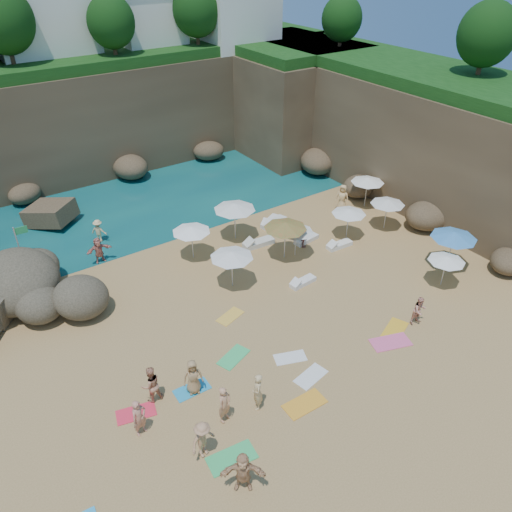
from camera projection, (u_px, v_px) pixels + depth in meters
ground at (257, 330)px, 24.71m from camera, size 120.00×120.00×0.00m
seawater at (71, 147)px, 45.41m from camera, size 120.00×120.00×0.00m
cliff_back at (104, 114)px, 40.71m from camera, size 44.00×8.00×8.00m
cliff_right at (407, 132)px, 37.01m from camera, size 8.00×30.00×8.00m
cliff_corner at (287, 99)px, 44.35m from camera, size 10.00×12.00×8.00m
clifftop_buildings at (97, 14)px, 37.75m from camera, size 28.48×9.48×7.00m
clifftop_trees at (154, 22)px, 34.26m from camera, size 35.60×23.82×4.40m
rock_outcrop at (19, 313)px, 25.78m from camera, size 8.16×6.87×2.83m
flag_pole at (22, 248)px, 26.81m from camera, size 0.70×0.08×3.57m
parasol_0 at (191, 229)px, 29.06m from camera, size 2.28×2.28×2.15m
parasol_1 at (235, 206)px, 30.78m from camera, size 2.63×2.63×2.49m
parasol_2 at (349, 211)px, 31.11m from camera, size 2.16×2.16×2.04m
parasol_3 at (388, 202)px, 32.10m from camera, size 2.22×2.22×2.10m
parasol_4 at (375, 164)px, 37.02m from camera, size 2.31×2.31×2.19m
parasol_5 at (232, 254)px, 26.65m from camera, size 2.37×2.37×2.24m
parasol_6 at (285, 225)px, 28.94m from camera, size 2.57×2.57×2.43m
parasol_8 at (368, 180)px, 34.69m from camera, size 2.32×2.32×2.20m
parasol_9 at (296, 229)px, 29.35m from camera, size 2.10×2.10×1.99m
parasol_10 at (454, 235)px, 28.00m from camera, size 2.58×2.58×2.44m
parasol_11 at (447, 259)px, 26.88m from camera, size 2.00×2.00×1.89m
lounger_0 at (275, 223)px, 33.35m from camera, size 2.09×1.26×0.31m
lounger_1 at (306, 239)px, 31.64m from camera, size 1.79×0.78×0.27m
lounger_2 at (270, 222)px, 33.55m from camera, size 1.89×1.35×0.28m
lounger_3 at (339, 245)px, 31.08m from camera, size 1.74×0.67×0.27m
lounger_4 at (259, 243)px, 31.23m from camera, size 2.06×0.81×0.31m
lounger_5 at (303, 282)px, 27.83m from camera, size 1.65×0.67×0.25m
towel_2 at (305, 404)px, 20.81m from camera, size 1.84×0.95×0.03m
towel_3 at (232, 458)px, 18.68m from camera, size 1.94×1.13×0.03m
towel_5 at (290, 358)px, 23.07m from camera, size 1.64×1.20×0.03m
towel_7 at (136, 413)px, 20.42m from camera, size 1.74×1.15×0.03m
towel_8 at (192, 389)px, 21.47m from camera, size 1.57×0.81×0.03m
towel_9 at (390, 342)px, 23.92m from camera, size 2.12×1.51×0.03m
towel_10 at (395, 330)px, 24.67m from camera, size 1.94×1.47×0.03m
towel_11 at (233, 357)px, 23.10m from camera, size 1.79×1.32×0.03m
towel_12 at (230, 316)px, 25.53m from camera, size 1.61×1.13×0.03m
towel_13 at (311, 376)px, 22.10m from camera, size 1.70×1.08×0.03m
person_stand_0 at (139, 418)px, 19.19m from camera, size 0.72×0.57×1.73m
person_stand_1 at (151, 385)px, 20.55m from camera, size 0.88×0.69×1.78m
person_stand_2 at (99, 231)px, 31.32m from camera, size 0.98×0.98×1.51m
person_stand_3 at (303, 236)px, 30.76m from camera, size 0.56×0.94×1.50m
person_stand_4 at (342, 198)px, 34.77m from camera, size 0.90×1.06×1.90m
person_stand_5 at (99, 250)px, 29.33m from camera, size 1.51×0.45×1.62m
person_stand_6 at (257, 392)px, 20.22m from camera, size 0.67×0.77×1.79m
person_lie_0 at (204, 451)px, 18.70m from camera, size 1.48×1.91×0.45m
person_lie_2 at (194, 388)px, 21.26m from camera, size 1.31×1.89×0.46m
person_lie_3 at (243, 483)px, 17.61m from camera, size 2.29×2.33×0.46m
person_lie_4 at (225, 416)px, 20.05m from camera, size 1.20×1.86×0.42m
person_lie_5 at (418, 318)px, 24.96m from camera, size 0.99×1.64×0.58m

